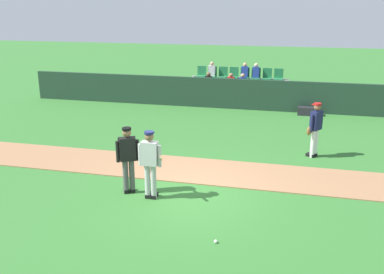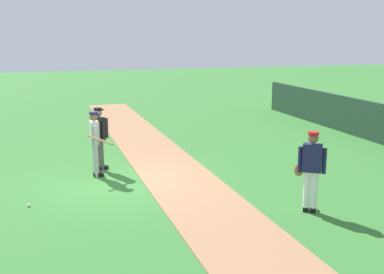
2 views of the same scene
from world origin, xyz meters
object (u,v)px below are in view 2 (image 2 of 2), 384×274
Objects in this scene: batter_grey_jersey at (95,141)px; baseball at (29,205)px; umpire_home_plate at (99,135)px; runner_navy_jersey at (311,169)px.

batter_grey_jersey is 23.78× the size of baseball.
umpire_home_plate is at bearing 163.58° from batter_grey_jersey.
umpire_home_plate is 6.12m from runner_navy_jersey.
batter_grey_jersey reaches higher than baseball.
runner_navy_jersey is (4.73, 3.89, -0.04)m from umpire_home_plate.
runner_navy_jersey is at bearing 70.02° from baseball.
runner_navy_jersey reaches higher than baseball.
umpire_home_plate is 3.38m from baseball.
runner_navy_jersey is 23.78× the size of baseball.
baseball is at bearing -41.09° from batter_grey_jersey.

